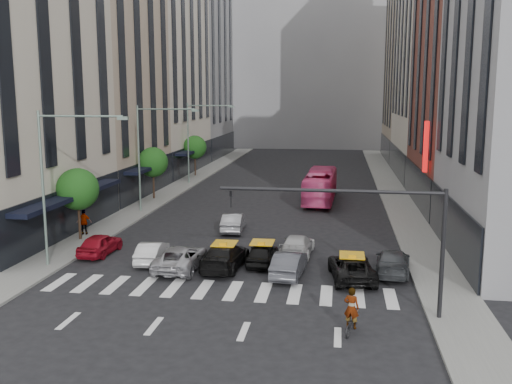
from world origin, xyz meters
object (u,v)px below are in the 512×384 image
at_px(streetlamp_far, 196,132).
at_px(taxi_left, 225,256).
at_px(streetlamp_mid, 149,144).
at_px(pedestrian_far, 84,222).
at_px(car_white_front, 152,252).
at_px(motorcycle, 351,324).
at_px(bus, 320,186).
at_px(taxi_center, 262,254).
at_px(car_red, 100,244).
at_px(streetlamp_near, 57,168).

xyz_separation_m(streetlamp_far, taxi_left, (9.44, -30.74, -5.17)).
xyz_separation_m(streetlamp_mid, pedestrian_far, (-2.00, -8.75, -4.85)).
bearing_deg(car_white_front, pedestrian_far, -43.16).
relative_size(car_white_front, motorcycle, 2.39).
xyz_separation_m(bus, motorcycle, (2.38, -30.34, -1.08)).
height_order(streetlamp_mid, taxi_left, streetlamp_mid).
xyz_separation_m(streetlamp_far, bus, (14.21, -8.69, -4.40)).
bearing_deg(streetlamp_far, taxi_center, -68.78).
relative_size(streetlamp_far, car_white_front, 2.32).
distance_m(bus, motorcycle, 30.45).
xyz_separation_m(taxi_left, bus, (4.77, 22.05, 0.77)).
height_order(motorcycle, pedestrian_far, pedestrian_far).
xyz_separation_m(car_red, bus, (13.18, 20.34, 0.82)).
bearing_deg(pedestrian_far, taxi_left, 144.90).
bearing_deg(streetlamp_far, streetlamp_near, -90.00).
bearing_deg(car_white_front, streetlamp_mid, -75.89).
distance_m(streetlamp_near, car_red, 6.09).
distance_m(streetlamp_mid, car_white_front, 15.88).
relative_size(taxi_left, motorcycle, 3.13).
bearing_deg(taxi_left, taxi_center, -148.16).
distance_m(car_red, car_white_front, 3.99).
xyz_separation_m(streetlamp_mid, streetlamp_far, (0.00, 16.00, 0.00)).
xyz_separation_m(car_red, car_white_front, (3.81, -1.15, -0.05)).
distance_m(streetlamp_far, bus, 17.23).
bearing_deg(streetlamp_mid, taxi_center, -49.84).
distance_m(streetlamp_mid, streetlamp_far, 16.00).
bearing_deg(bus, motorcycle, 96.74).
distance_m(streetlamp_near, streetlamp_mid, 16.00).
distance_m(streetlamp_mid, taxi_center, 18.60).
bearing_deg(car_white_front, streetlamp_far, -85.63).
relative_size(car_red, motorcycle, 2.47).
height_order(streetlamp_mid, pedestrian_far, streetlamp_mid).
xyz_separation_m(streetlamp_near, bus, (14.21, 23.31, -4.40)).
bearing_deg(car_white_front, taxi_center, 179.89).
bearing_deg(motorcycle, streetlamp_mid, -37.50).
distance_m(car_white_front, bus, 23.46).
distance_m(taxi_center, pedestrian_far, 14.38).
height_order(streetlamp_far, pedestrian_far, streetlamp_far).
xyz_separation_m(car_white_front, taxi_left, (4.60, -0.56, 0.10)).
distance_m(car_white_front, pedestrian_far, 8.75).
relative_size(car_red, car_white_front, 1.04).
distance_m(streetlamp_near, pedestrian_far, 8.95).
distance_m(taxi_center, bus, 21.14).
relative_size(car_red, taxi_left, 0.79).
xyz_separation_m(streetlamp_mid, taxi_left, (9.44, -14.74, -5.17)).
height_order(car_white_front, taxi_center, taxi_center).
bearing_deg(car_red, taxi_left, 170.87).
bearing_deg(taxi_left, bus, -98.33).
distance_m(streetlamp_mid, car_red, 14.07).
relative_size(streetlamp_far, taxi_center, 2.31).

